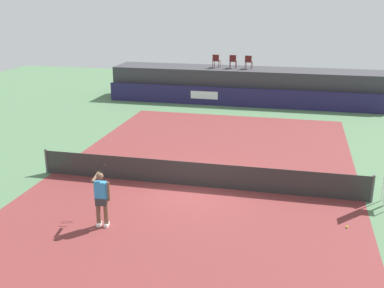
{
  "coord_description": "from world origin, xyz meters",
  "views": [
    {
      "loc": [
        3.47,
        -15.73,
        6.83
      ],
      "look_at": [
        -0.65,
        2.0,
        1.0
      ],
      "focal_mm": 43.35,
      "sensor_mm": 36.0,
      "label": 1
    }
  ],
  "objects_px": {
    "spectator_chair_far_left": "(216,60)",
    "spectator_chair_left": "(233,61)",
    "net_post_near": "(46,161)",
    "tennis_ball": "(347,227)",
    "tennis_player": "(101,197)",
    "spectator_chair_center": "(249,61)",
    "net_post_far": "(372,189)"
  },
  "relations": [
    {
      "from": "tennis_player",
      "to": "tennis_ball",
      "type": "bearing_deg",
      "value": 11.8
    },
    {
      "from": "tennis_ball",
      "to": "net_post_near",
      "type": "bearing_deg",
      "value": 169.32
    },
    {
      "from": "spectator_chair_far_left",
      "to": "net_post_near",
      "type": "xyz_separation_m",
      "value": [
        -4.15,
        -15.22,
        -2.19
      ]
    },
    {
      "from": "net_post_near",
      "to": "net_post_far",
      "type": "xyz_separation_m",
      "value": [
        12.4,
        0.0,
        0.0
      ]
    },
    {
      "from": "spectator_chair_far_left",
      "to": "net_post_near",
      "type": "relative_size",
      "value": 0.89
    },
    {
      "from": "spectator_chair_left",
      "to": "tennis_player",
      "type": "height_order",
      "value": "spectator_chair_left"
    },
    {
      "from": "net_post_near",
      "to": "spectator_chair_left",
      "type": "bearing_deg",
      "value": 70.86
    },
    {
      "from": "net_post_far",
      "to": "spectator_chair_center",
      "type": "bearing_deg",
      "value": 111.78
    },
    {
      "from": "spectator_chair_center",
      "to": "net_post_near",
      "type": "distance_m",
      "value": 16.6
    },
    {
      "from": "spectator_chair_center",
      "to": "spectator_chair_far_left",
      "type": "bearing_deg",
      "value": 179.2
    },
    {
      "from": "tennis_player",
      "to": "spectator_chair_far_left",
      "type": "bearing_deg",
      "value": 89.61
    },
    {
      "from": "net_post_near",
      "to": "net_post_far",
      "type": "bearing_deg",
      "value": 0.0
    },
    {
      "from": "net_post_far",
      "to": "spectator_chair_far_left",
      "type": "bearing_deg",
      "value": 118.46
    },
    {
      "from": "net_post_far",
      "to": "net_post_near",
      "type": "bearing_deg",
      "value": 180.0
    },
    {
      "from": "net_post_near",
      "to": "spectator_chair_center",
      "type": "bearing_deg",
      "value": 67.36
    },
    {
      "from": "net_post_near",
      "to": "tennis_ball",
      "type": "bearing_deg",
      "value": -10.68
    },
    {
      "from": "spectator_chair_far_left",
      "to": "spectator_chair_left",
      "type": "relative_size",
      "value": 1.0
    },
    {
      "from": "spectator_chair_left",
      "to": "net_post_far",
      "type": "bearing_deg",
      "value": -64.97
    },
    {
      "from": "spectator_chair_center",
      "to": "net_post_far",
      "type": "distance_m",
      "value": 16.5
    },
    {
      "from": "tennis_ball",
      "to": "tennis_player",
      "type": "bearing_deg",
      "value": -168.2
    },
    {
      "from": "spectator_chair_center",
      "to": "net_post_near",
      "type": "relative_size",
      "value": 0.89
    },
    {
      "from": "spectator_chair_left",
      "to": "tennis_player",
      "type": "relative_size",
      "value": 0.5
    },
    {
      "from": "spectator_chair_far_left",
      "to": "spectator_chair_left",
      "type": "height_order",
      "value": "same"
    },
    {
      "from": "net_post_far",
      "to": "tennis_player",
      "type": "relative_size",
      "value": 0.56
    },
    {
      "from": "spectator_chair_far_left",
      "to": "net_post_far",
      "type": "bearing_deg",
      "value": -61.54
    },
    {
      "from": "spectator_chair_far_left",
      "to": "spectator_chair_center",
      "type": "relative_size",
      "value": 1.0
    },
    {
      "from": "spectator_chair_left",
      "to": "net_post_near",
      "type": "height_order",
      "value": "spectator_chair_left"
    },
    {
      "from": "spectator_chair_far_left",
      "to": "net_post_near",
      "type": "height_order",
      "value": "spectator_chair_far_left"
    },
    {
      "from": "spectator_chair_center",
      "to": "net_post_near",
      "type": "height_order",
      "value": "spectator_chair_center"
    },
    {
      "from": "spectator_chair_left",
      "to": "spectator_chair_center",
      "type": "height_order",
      "value": "same"
    },
    {
      "from": "spectator_chair_left",
      "to": "net_post_near",
      "type": "bearing_deg",
      "value": -109.14
    },
    {
      "from": "tennis_player",
      "to": "spectator_chair_center",
      "type": "bearing_deg",
      "value": 83.02
    }
  ]
}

